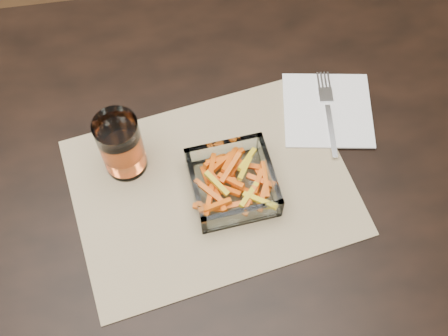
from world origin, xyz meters
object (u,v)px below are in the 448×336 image
at_px(glass_bowl, 233,184).
at_px(tumbler, 121,147).
at_px(fork, 328,110).
at_px(dining_table, 136,218).

bearing_deg(glass_bowl, tumbler, 155.86).
bearing_deg(fork, glass_bowl, -140.77).
distance_m(dining_table, glass_bowl, 0.20).
bearing_deg(tumbler, dining_table, -92.51).
height_order(dining_table, glass_bowl, glass_bowl).
distance_m(glass_bowl, tumbler, 0.19).
relative_size(glass_bowl, fork, 0.79).
bearing_deg(fork, tumbler, -165.97).
xyz_separation_m(dining_table, tumbler, (0.00, 0.06, 0.15)).
xyz_separation_m(dining_table, fork, (0.36, 0.11, 0.10)).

